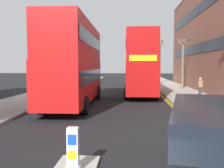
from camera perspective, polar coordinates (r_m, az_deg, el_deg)
name	(u,v)px	position (r m, az deg, el deg)	size (l,w,h in m)	color
sidewalk_right	(202,104)	(18.76, 19.79, -4.26)	(4.00, 80.00, 0.14)	#ADA89E
sidewalk_left	(22,102)	(19.71, -19.71, -3.87)	(4.00, 80.00, 0.14)	#ADA89E
kerb_line_outer	(177,109)	(16.37, 14.58, -5.59)	(0.10, 56.00, 0.01)	yellow
kerb_line_inner	(175,109)	(16.34, 14.02, -5.60)	(0.10, 56.00, 0.01)	yellow
keep_left_bollard	(73,151)	(6.58, -8.81, -14.77)	(0.36, 0.28, 1.11)	silver
double_decker_bus_away	(75,61)	(17.54, -8.44, 5.07)	(2.94, 10.85, 5.64)	red
double_decker_bus_oncoming	(140,63)	(23.75, 6.31, 4.83)	(2.82, 10.81, 5.64)	#B20F0F
pedestrian_far	(200,87)	(21.90, 19.30, -0.67)	(0.34, 0.22, 1.62)	#2D2D38
street_tree_mid	(183,64)	(29.58, 15.70, 4.42)	(1.18, 1.13, 5.69)	#6B6047
street_tree_distant	(159,62)	(37.78, 10.62, 4.81)	(1.48, 1.57, 6.79)	#6B6047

